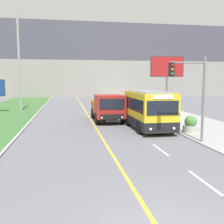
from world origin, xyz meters
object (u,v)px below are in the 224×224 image
object	(u,v)px
billboard_large	(167,69)
planter_round_third	(147,109)
dump_truck	(108,108)
city_bus	(149,110)
utility_pole_far	(19,65)
traffic_light_mast	(193,88)
planter_round_second	(165,115)
planter_round_near	(191,125)

from	to	relation	value
billboard_large	planter_round_third	distance (m)	8.88
dump_truck	billboard_large	xyz separation A→B (m)	(9.54, 10.25, 4.02)
billboard_large	city_bus	bearing A→B (deg)	-116.28
city_bus	utility_pole_far	xyz separation A→B (m)	(-11.92, 15.06, 4.23)
traffic_light_mast	planter_round_second	bearing A→B (deg)	80.20
dump_truck	planter_round_third	distance (m)	6.59
billboard_large	planter_round_near	size ratio (longest dim) A/B	5.84
city_bus	planter_round_third	distance (m)	8.59
utility_pole_far	planter_round_second	world-z (taller)	utility_pole_far
traffic_light_mast	planter_round_near	bearing A→B (deg)	64.32
city_bus	billboard_large	xyz separation A→B (m)	(7.01, 14.20, 3.81)
utility_pole_far	traffic_light_mast	xyz separation A→B (m)	(13.05, -19.86, -2.39)
city_bus	dump_truck	xyz separation A→B (m)	(-2.53, 3.94, -0.21)
traffic_light_mast	planter_round_second	size ratio (longest dim) A/B	4.27
planter_round_second	planter_round_third	xyz separation A→B (m)	(-0.02, 5.06, -0.00)
planter_round_near	billboard_large	bearing A→B (deg)	74.41
planter_round_near	traffic_light_mast	bearing A→B (deg)	-115.68
dump_truck	traffic_light_mast	bearing A→B (deg)	-67.24
planter_round_third	planter_round_second	bearing A→B (deg)	-89.78
utility_pole_far	city_bus	bearing A→B (deg)	-51.65
planter_round_near	planter_round_third	xyz separation A→B (m)	(-0.03, 10.11, 0.01)
planter_round_near	planter_round_third	bearing A→B (deg)	90.15
traffic_light_mast	planter_round_third	distance (m)	13.32
traffic_light_mast	planter_round_second	xyz separation A→B (m)	(1.37, 7.91, -2.72)
billboard_large	planter_round_third	world-z (taller)	billboard_large
traffic_light_mast	planter_round_third	world-z (taller)	traffic_light_mast
city_bus	planter_round_second	distance (m)	4.09
billboard_large	planter_round_third	size ratio (longest dim) A/B	5.71
traffic_light_mast	planter_round_near	distance (m)	4.18
city_bus	planter_round_second	xyz separation A→B (m)	(2.50, 3.12, -0.88)
utility_pole_far	planter_round_second	xyz separation A→B (m)	(14.42, -11.95, -5.11)
dump_truck	city_bus	bearing A→B (deg)	-57.31
city_bus	planter_round_near	world-z (taller)	city_bus
utility_pole_far	planter_round_near	world-z (taller)	utility_pole_far
traffic_light_mast	planter_round_third	bearing A→B (deg)	84.07
planter_round_second	planter_round_third	distance (m)	5.06
dump_truck	planter_round_second	size ratio (longest dim) A/B	5.26
dump_truck	utility_pole_far	xyz separation A→B (m)	(-9.39, 11.12, 4.44)
city_bus	planter_round_near	distance (m)	3.29
planter_round_second	planter_round_third	size ratio (longest dim) A/B	1.00
traffic_light_mast	dump_truck	bearing A→B (deg)	112.76
dump_truck	traffic_light_mast	size ratio (longest dim) A/B	1.23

